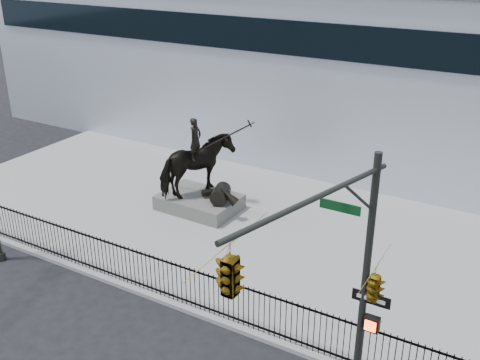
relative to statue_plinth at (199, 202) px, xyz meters
The scene contains 7 objects.
ground 7.90m from the statue_plinth, 69.64° to the right, with size 120.00×120.00×0.00m, color black.
plaza 2.80m from the statue_plinth, ahead, with size 30.00×12.00×0.15m, color #979895.
building 13.52m from the statue_plinth, 77.72° to the left, with size 44.00×14.00×9.00m, color silver.
picket_fence 6.74m from the statue_plinth, 65.93° to the right, with size 22.10×0.10×1.50m.
statue_plinth is the anchor object (origin of this frame).
equestrian_statue 1.67m from the statue_plinth, ahead, with size 4.39×2.76×3.72m.
traffic_signal_right 13.86m from the statue_plinth, 45.57° to the right, with size 2.17×6.86×7.00m.
Camera 1 is at (10.12, -11.13, 11.25)m, focal length 42.00 mm.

